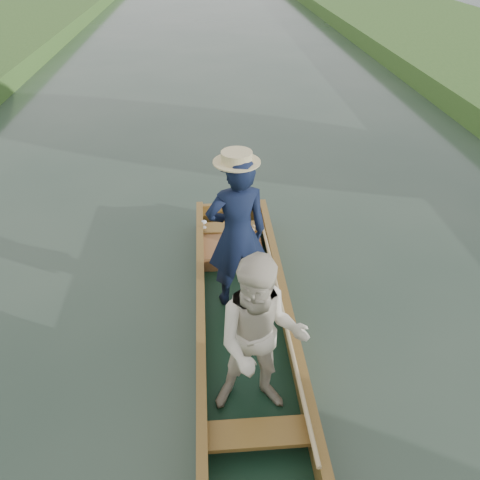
{
  "coord_description": "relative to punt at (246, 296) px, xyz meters",
  "views": [
    {
      "loc": [
        -0.36,
        -4.12,
        4.15
      ],
      "look_at": [
        0.0,
        0.6,
        0.95
      ],
      "focal_mm": 35.0,
      "sensor_mm": 36.0,
      "label": 1
    }
  ],
  "objects": [
    {
      "name": "trees_far",
      "position": [
        0.47,
        4.76,
        1.64
      ],
      "size": [
        21.46,
        8.21,
        4.37
      ],
      "color": "#47331E",
      "rests_on": "ground"
    },
    {
      "name": "punt",
      "position": [
        0.0,
        0.0,
        0.0
      ],
      "size": [
        1.12,
        5.0,
        2.12
      ],
      "color": "black",
      "rests_on": "ground"
    },
    {
      "name": "ground",
      "position": [
        -0.01,
        0.19,
        -0.74
      ],
      "size": [
        120.0,
        120.0,
        0.0
      ],
      "primitive_type": "plane",
      "color": "#283D30",
      "rests_on": "ground"
    }
  ]
}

